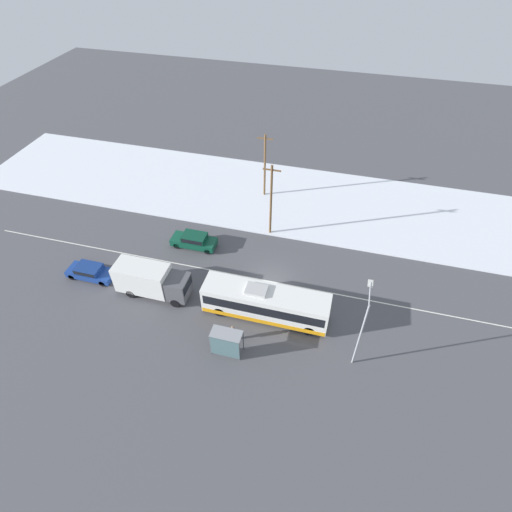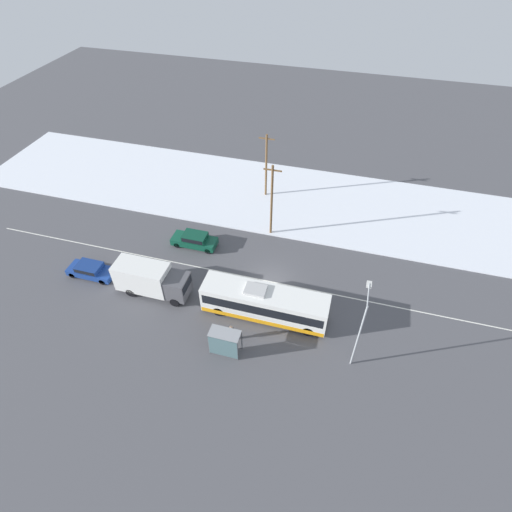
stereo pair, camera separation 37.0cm
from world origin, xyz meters
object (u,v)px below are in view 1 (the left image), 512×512
Objects in this scene: city_bus at (266,303)px; pedestrian_at_stop at (233,332)px; bus_shelter at (226,342)px; parked_car_near_truck at (90,271)px; utility_pole_roadside at (271,200)px; utility_pole_snowlot at (265,165)px; streetlamp at (363,322)px; box_truck at (151,280)px; sedan_car at (194,240)px.

city_bus reaches higher than pedestrian_at_stop.
parked_car_near_truck is at bearing 162.17° from bus_shelter.
utility_pole_roadside is 1.06× the size of utility_pole_snowlot.
streetlamp reaches higher than city_bus.
pedestrian_at_stop reaches higher than parked_car_near_truck.
bus_shelter is (-2.07, -4.74, 0.14)m from city_bus.
utility_pole_roadside is at bearing 126.85° from streetlamp.
parked_car_near_truck is 25.60m from streetlamp.
utility_pole_snowlot reaches higher than streetlamp.
city_bus is 2.39× the size of parked_car_near_truck.
bus_shelter is (8.56, -4.56, -0.06)m from box_truck.
utility_pole_roadside is (7.15, 4.06, 3.54)m from sedan_car.
box_truck is 7.25m from sedan_car.
city_bus is at bearing 66.45° from bus_shelter.
streetlamp reaches higher than pedestrian_at_stop.
streetlamp reaches higher than box_truck.
streetlamp is at bearing 5.18° from pedestrian_at_stop.
utility_pole_snowlot is at bearing -113.86° from sedan_car.
sedan_car is at bearing 121.90° from bus_shelter.
box_truck is 0.86× the size of utility_pole_snowlot.
parked_car_near_truck is (-17.33, 0.17, -0.78)m from city_bus.
sedan_car is 1.90× the size of bus_shelter.
pedestrian_at_stop is 0.22× the size of utility_pole_snowlot.
sedan_car is at bearing 151.53° from streetlamp.
box_truck reaches higher than parked_car_near_truck.
city_bus is at bearing 162.94° from streetlamp.
pedestrian_at_stop is (8.66, -3.13, -0.64)m from box_truck.
utility_pole_roadside is at bearing 101.17° from city_bus.
utility_pole_snowlot is at bearing 104.17° from city_bus.
utility_pole_snowlot is (12.83, 17.63, 3.40)m from parked_car_near_truck.
city_bus is at bearing 59.25° from pedestrian_at_stop.
utility_pole_snowlot is at bearing 121.44° from streetlamp.
sedan_car is at bearing 143.46° from city_bus.
utility_pole_snowlot reaches higher than box_truck.
utility_pole_roadside reaches higher than bus_shelter.
sedan_car is 2.65× the size of pedestrian_at_stop.
utility_pole_snowlot reaches higher than pedestrian_at_stop.
pedestrian_at_stop is at bearing -19.86° from box_truck.
utility_pole_snowlot is at bearing 108.81° from utility_pole_roadside.
utility_pole_roadside reaches higher than city_bus.
parked_car_near_truck is at bearing -126.06° from utility_pole_snowlot.
sedan_car is at bearing -150.38° from utility_pole_roadside.
sedan_car reaches higher than parked_car_near_truck.
sedan_car is 12.37m from utility_pole_snowlot.
streetlamp is (17.17, -9.31, 3.69)m from sedan_car.
city_bus is 10.63m from box_truck.
utility_pole_snowlot is (-2.53, 21.10, 3.06)m from pedestrian_at_stop.
sedan_car is 0.66× the size of streetlamp.
streetlamp is 23.69m from utility_pole_snowlot.
box_truck is 0.96× the size of streetlamp.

